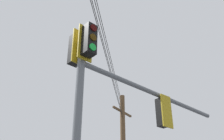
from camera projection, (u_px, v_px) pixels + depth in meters
signal_mast_assembly at (111, 97)px, 7.35m from camera, size 3.77×5.39×6.04m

